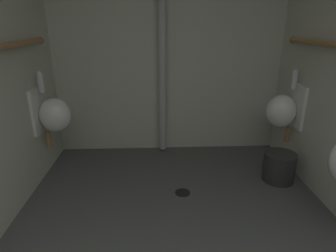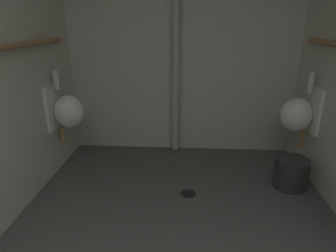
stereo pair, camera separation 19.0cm
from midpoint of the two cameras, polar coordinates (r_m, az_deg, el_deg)
name	(u,v)px [view 1 (the left image)]	position (r m, az deg, el deg)	size (l,w,h in m)	color
floor	(179,250)	(2.21, -0.50, -23.42)	(2.71, 3.48, 0.08)	#4C4F4C
wall_back	(168,39)	(3.32, -1.71, 16.97)	(2.71, 0.06, 2.62)	beige
urinal_left_mid	(53,114)	(3.03, -23.62, 2.13)	(0.32, 0.30, 0.76)	white
urinal_right_far	(283,110)	(3.10, 20.35, 2.97)	(0.32, 0.30, 0.76)	white
standpipe_back_wall	(162,39)	(3.21, -2.97, 16.85)	(0.08, 0.08, 2.57)	#B2B2B2
floor_drain	(183,192)	(2.71, 0.86, -13.10)	(0.14, 0.14, 0.01)	black
waste_bin	(279,167)	(3.01, 19.54, -7.70)	(0.30, 0.30, 0.29)	#2D2D2D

